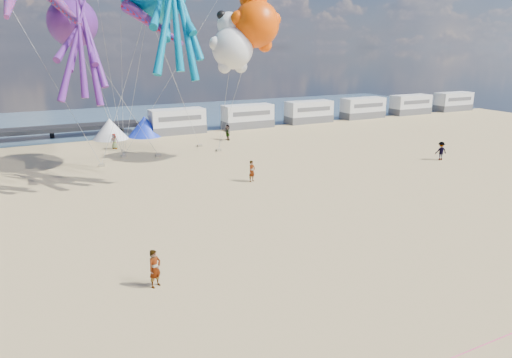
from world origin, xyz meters
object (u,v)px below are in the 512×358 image
Objects in this scene: beachgoer_5 at (252,171)px; sandbag_b at (158,156)px; sandbag_c at (218,150)px; tent_white at (110,129)px; sandbag_a at (102,165)px; motorhome_1 at (248,116)px; beachgoer_4 at (228,132)px; standing_person at (155,268)px; motorhome_0 at (177,121)px; beachgoer_2 at (441,151)px; beachgoer_0 at (114,141)px; motorhome_5 at (453,102)px; kite_octopus_purple at (72,23)px; motorhome_3 at (363,108)px; kite_teddy_orange at (256,24)px; sandbag_e at (124,156)px; windsock_mid at (153,24)px; kite_panda at (232,48)px; motorhome_2 at (309,112)px; motorhome_4 at (411,105)px; windsock_left at (9,4)px; sandbag_d at (200,146)px; windsock_right at (65,10)px; tent_blue at (145,126)px.

beachgoer_5 is 12.49m from sandbag_b.
sandbag_c is at bearing 58.78° from beachgoer_5.
tent_white is 8.00× the size of sandbag_a.
motorhome_1 is 3.75× the size of beachgoer_4.
sandbag_a is (1.10, 23.00, -0.76)m from standing_person.
motorhome_0 is 12.47m from sandbag_b.
motorhome_1 is 3.79× the size of beachgoer_2.
beachgoer_0 is 3.18× the size of sandbag_c.
beachgoer_2 is (-29.57, -24.30, -0.63)m from motorhome_5.
kite_octopus_purple is at bearing -2.33° from beachgoer_2.
motorhome_0 is at bearing 180.00° from motorhome_3.
motorhome_3 is 3.80× the size of standing_person.
beachgoer_4 is (-5.65, -6.54, -0.62)m from motorhome_1.
kite_teddy_orange reaches higher than sandbag_a.
sandbag_e is (2.45, 2.74, 0.00)m from sandbag_a.
windsock_mid is (-35.76, -19.30, 10.30)m from motorhome_3.
beachgoer_2 reaches higher than beachgoer_5.
sandbag_a is at bearing 178.46° from kite_panda.
motorhome_2 is at bearing 20.45° from kite_teddy_orange.
tent_white is at bearing 180.00° from motorhome_4.
windsock_left is (-8.44, -11.13, 12.21)m from tent_white.
sandbag_c is at bearing -72.13° from sandbag_d.
motorhome_0 is 1.00× the size of motorhome_5.
sandbag_e is 17.54m from kite_teddy_orange.
windsock_right is at bearing -117.54° from sandbag_e.
tent_white is 8.00× the size of sandbag_c.
windsock_right is (-60.54, -18.76, 11.12)m from motorhome_5.
windsock_mid is at bearing 170.35° from kite_teddy_orange.
beachgoer_5 is (7.52, -17.22, 0.05)m from beachgoer_0.
beachgoer_2 is at bearing -16.30° from windsock_left.
sandbag_a and sandbag_b have the same top height.
beachgoer_4 is at bearing 22.24° from beachgoer_0.
windsock_right is (-30.97, 5.53, 11.75)m from beachgoer_2.
beachgoer_0 is at bearing -174.28° from motorhome_5.
beachgoer_2 is at bearing -140.59° from motorhome_5.
kite_octopus_purple reaches higher than sandbag_e.
kite_octopus_purple reaches higher than sandbag_a.
kite_panda is (-0.34, -4.68, 10.00)m from sandbag_c.
beachgoer_0 is 0.26× the size of kite_panda.
beachgoer_5 is at bearing -22.16° from kite_octopus_purple.
motorhome_4 is 47.53m from sandbag_e.
tent_blue is at bearing 113.89° from sandbag_d.
motorhome_1 reaches higher than standing_person.
kite_teddy_orange is at bearing -68.93° from tent_blue.
beachgoer_0 is 3.18× the size of sandbag_e.
kite_octopus_purple reaches higher than tent_blue.
standing_person is 0.25× the size of kite_teddy_orange.
sandbag_a is (-39.40, -12.69, -1.39)m from motorhome_3.
kite_panda is at bearing -161.06° from motorhome_5.
motorhome_0 is 8.62m from sandbag_d.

